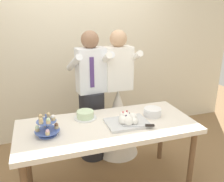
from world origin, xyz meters
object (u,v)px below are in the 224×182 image
at_px(round_cake, 85,115).
at_px(person_bride, 118,113).
at_px(dessert_table, 108,131).
at_px(main_cake_tray, 127,120).
at_px(person_groom, 92,105).
at_px(cupcake_stand, 47,126).
at_px(plate_stack, 152,112).

height_order(round_cake, person_bride, person_bride).
relative_size(dessert_table, main_cake_tray, 4.20).
relative_size(person_groom, person_bride, 1.00).
relative_size(cupcake_stand, person_groom, 0.14).
bearing_deg(person_bride, round_cake, -140.68).
xyz_separation_m(main_cake_tray, person_groom, (-0.21, 0.69, -0.07)).
relative_size(cupcake_stand, person_bride, 0.14).
relative_size(main_cake_tray, person_bride, 0.26).
relative_size(plate_stack, person_groom, 0.12).
xyz_separation_m(cupcake_stand, plate_stack, (1.12, 0.08, -0.04)).
xyz_separation_m(dessert_table, person_bride, (0.34, 0.64, -0.12)).
height_order(cupcake_stand, person_groom, person_groom).
relative_size(dessert_table, plate_stack, 9.17).
bearing_deg(plate_stack, person_groom, 131.99).
distance_m(plate_stack, person_bride, 0.67).
bearing_deg(round_cake, dessert_table, -49.82).
height_order(dessert_table, cupcake_stand, cupcake_stand).
relative_size(dessert_table, cupcake_stand, 7.83).
bearing_deg(person_groom, cupcake_stand, -130.74).
bearing_deg(person_groom, round_cake, -111.97).
distance_m(cupcake_stand, round_cake, 0.48).
height_order(dessert_table, main_cake_tray, main_cake_tray).
bearing_deg(dessert_table, main_cake_tray, -14.47).
relative_size(dessert_table, round_cake, 7.50).
bearing_deg(dessert_table, person_bride, 62.18).
height_order(dessert_table, round_cake, round_cake).
bearing_deg(cupcake_stand, person_groom, 49.26).
bearing_deg(person_bride, main_cake_tray, -101.66).
distance_m(main_cake_tray, plate_stack, 0.35).
bearing_deg(person_bride, cupcake_stand, -144.07).
bearing_deg(cupcake_stand, person_bride, 35.93).
relative_size(round_cake, person_groom, 0.14).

